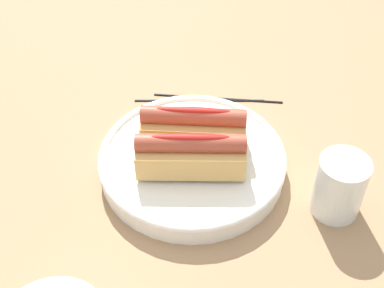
{
  "coord_description": "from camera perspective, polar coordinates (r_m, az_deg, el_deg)",
  "views": [
    {
      "loc": [
        -0.09,
        0.53,
        0.59
      ],
      "look_at": [
        0.02,
        0.0,
        0.06
      ],
      "focal_mm": 50.15,
      "sensor_mm": 36.0,
      "label": 1
    }
  ],
  "objects": [
    {
      "name": "ground_plane",
      "position": [
        0.8,
        1.25,
        -2.94
      ],
      "size": [
        2.4,
        2.4,
        0.0
      ],
      "primitive_type": "plane",
      "color": "#9E7A56"
    },
    {
      "name": "serving_bowl",
      "position": [
        0.78,
        -0.0,
        -1.9
      ],
      "size": [
        0.27,
        0.27,
        0.04
      ],
      "color": "white",
      "rests_on": "ground_plane"
    },
    {
      "name": "hotdog_front",
      "position": [
        0.77,
        0.14,
        1.84
      ],
      "size": [
        0.16,
        0.07,
        0.06
      ],
      "color": "tan",
      "rests_on": "serving_bowl"
    },
    {
      "name": "hotdog_back",
      "position": [
        0.73,
        -0.15,
        -1.06
      ],
      "size": [
        0.16,
        0.08,
        0.06
      ],
      "color": "tan",
      "rests_on": "serving_bowl"
    },
    {
      "name": "water_glass",
      "position": [
        0.75,
        15.32,
        -4.64
      ],
      "size": [
        0.07,
        0.07,
        0.09
      ],
      "color": "white",
      "rests_on": "ground_plane"
    },
    {
      "name": "chopstick_near",
      "position": [
        0.91,
        0.78,
        4.71
      ],
      "size": [
        0.22,
        0.05,
        0.01
      ],
      "primitive_type": "cylinder",
      "rotation": [
        0.0,
        1.57,
        0.2
      ],
      "color": "black",
      "rests_on": "ground_plane"
    },
    {
      "name": "chopstick_far",
      "position": [
        0.92,
        2.77,
        4.94
      ],
      "size": [
        0.22,
        0.03,
        0.01
      ],
      "primitive_type": "cylinder",
      "rotation": [
        0.0,
        1.57,
        0.1
      ],
      "color": "black",
      "rests_on": "ground_plane"
    }
  ]
}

